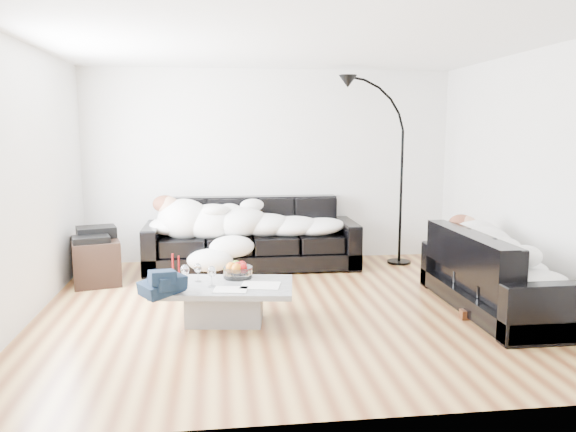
{
  "coord_description": "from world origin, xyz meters",
  "views": [
    {
      "loc": [
        -0.73,
        -5.43,
        1.79
      ],
      "look_at": [
        0.0,
        0.3,
        0.9
      ],
      "focal_mm": 35.0,
      "sensor_mm": 36.0,
      "label": 1
    }
  ],
  "objects": [
    {
      "name": "av_cabinet",
      "position": [
        -2.17,
        1.29,
        0.26
      ],
      "size": [
        0.69,
        0.86,
        0.52
      ],
      "primitive_type": "cube",
      "rotation": [
        0.0,
        0.0,
        0.25
      ],
      "color": "black",
      "rests_on": "ground"
    },
    {
      "name": "newspaper_a",
      "position": [
        -0.35,
        -0.43,
        0.37
      ],
      "size": [
        0.4,
        0.34,
        0.01
      ],
      "primitive_type": "cube",
      "rotation": [
        0.0,
        0.0,
        -0.21
      ],
      "color": "silver",
      "rests_on": "coffee_table"
    },
    {
      "name": "newspaper_b",
      "position": [
        -0.63,
        -0.53,
        0.37
      ],
      "size": [
        0.33,
        0.26,
        0.01
      ],
      "primitive_type": "cube",
      "rotation": [
        0.0,
        0.0,
        -0.16
      ],
      "color": "silver",
      "rests_on": "coffee_table"
    },
    {
      "name": "wall_right",
      "position": [
        2.5,
        0.0,
        1.3
      ],
      "size": [
        0.02,
        4.5,
        2.6
      ],
      "primitive_type": "cube",
      "color": "silver",
      "rests_on": "ground"
    },
    {
      "name": "wine_glass_a",
      "position": [
        -0.92,
        -0.21,
        0.45
      ],
      "size": [
        0.08,
        0.08,
        0.17
      ],
      "primitive_type": "cylinder",
      "rotation": [
        0.0,
        0.0,
        0.08
      ],
      "color": "white",
      "rests_on": "coffee_table"
    },
    {
      "name": "candle_right",
      "position": [
        -1.11,
        -0.1,
        0.48
      ],
      "size": [
        0.04,
        0.04,
        0.23
      ],
      "primitive_type": "cylinder",
      "rotation": [
        0.0,
        0.0,
        -0.07
      ],
      "color": "maroon",
      "rests_on": "coffee_table"
    },
    {
      "name": "sleeper_back",
      "position": [
        -0.29,
        1.72,
        0.65
      ],
      "size": [
        2.32,
        0.8,
        0.46
      ],
      "primitive_type": null,
      "color": "white",
      "rests_on": "sofa_back"
    },
    {
      "name": "sleeper_right",
      "position": [
        2.02,
        -0.32,
        0.63
      ],
      "size": [
        0.71,
        1.68,
        0.41
      ],
      "primitive_type": null,
      "rotation": [
        0.0,
        0.0,
        1.57
      ],
      "color": "white",
      "rests_on": "sofa_right"
    },
    {
      "name": "stereo",
      "position": [
        -2.17,
        1.29,
        0.58
      ],
      "size": [
        0.52,
        0.45,
        0.13
      ],
      "primitive_type": "cube",
      "rotation": [
        0.0,
        0.0,
        0.3
      ],
      "color": "black",
      "rests_on": "av_cabinet"
    },
    {
      "name": "candle_left",
      "position": [
        -1.16,
        -0.11,
        0.49
      ],
      "size": [
        0.05,
        0.05,
        0.25
      ],
      "primitive_type": "cylinder",
      "rotation": [
        0.0,
        0.0,
        -0.11
      ],
      "color": "maroon",
      "rests_on": "coffee_table"
    },
    {
      "name": "ceiling",
      "position": [
        0.0,
        0.0,
        2.6
      ],
      "size": [
        5.0,
        5.0,
        0.0
      ],
      "primitive_type": "plane",
      "color": "white",
      "rests_on": "ground"
    },
    {
      "name": "sofa_right",
      "position": [
        2.02,
        -0.32,
        0.4
      ],
      "size": [
        0.84,
        1.97,
        0.8
      ],
      "primitive_type": "cube",
      "rotation": [
        0.0,
        0.0,
        1.57
      ],
      "color": "black",
      "rests_on": "ground"
    },
    {
      "name": "coffee_table",
      "position": [
        -0.68,
        -0.34,
        0.18
      ],
      "size": [
        1.35,
        0.9,
        0.37
      ],
      "primitive_type": "cube",
      "rotation": [
        0.0,
        0.0,
        -0.14
      ],
      "color": "#939699",
      "rests_on": "ground"
    },
    {
      "name": "fruit_bowl",
      "position": [
        -0.54,
        -0.12,
        0.45
      ],
      "size": [
        0.32,
        0.32,
        0.17
      ],
      "primitive_type": "cylinder",
      "rotation": [
        0.0,
        0.0,
        -0.13
      ],
      "color": "white",
      "rests_on": "coffee_table"
    },
    {
      "name": "floor_lamp",
      "position": [
        1.7,
        1.75,
        1.09
      ],
      "size": [
        0.84,
        0.47,
        2.18
      ],
      "primitive_type": null,
      "rotation": [
        0.0,
        0.0,
        0.21
      ],
      "color": "black",
      "rests_on": "ground"
    },
    {
      "name": "wine_glass_b",
      "position": [
        -1.04,
        -0.32,
        0.46
      ],
      "size": [
        0.1,
        0.1,
        0.19
      ],
      "primitive_type": "cylinder",
      "rotation": [
        0.0,
        0.0,
        0.29
      ],
      "color": "white",
      "rests_on": "coffee_table"
    },
    {
      "name": "wine_glass_c",
      "position": [
        -0.79,
        -0.4,
        0.46
      ],
      "size": [
        0.09,
        0.09,
        0.19
      ],
      "primitive_type": "cylinder",
      "rotation": [
        0.0,
        0.0,
        0.08
      ],
      "color": "white",
      "rests_on": "coffee_table"
    },
    {
      "name": "shoes",
      "position": [
        1.77,
        -0.48,
        0.05
      ],
      "size": [
        0.51,
        0.43,
        0.1
      ],
      "primitive_type": null,
      "rotation": [
        0.0,
        0.0,
        -0.28
      ],
      "color": "#472311",
      "rests_on": "ground"
    },
    {
      "name": "ground",
      "position": [
        0.0,
        0.0,
        0.0
      ],
      "size": [
        5.0,
        5.0,
        0.0
      ],
      "primitive_type": "plane",
      "color": "brown",
      "rests_on": "ground"
    },
    {
      "name": "wall_back",
      "position": [
        0.0,
        2.25,
        1.3
      ],
      "size": [
        5.0,
        0.02,
        2.6
      ],
      "primitive_type": "cube",
      "color": "silver",
      "rests_on": "ground"
    },
    {
      "name": "navy_jacket",
      "position": [
        -1.19,
        -0.58,
        0.54
      ],
      "size": [
        0.45,
        0.42,
        0.18
      ],
      "primitive_type": null,
      "rotation": [
        0.0,
        0.0,
        0.41
      ],
      "color": "black",
      "rests_on": "coffee_table"
    },
    {
      "name": "wall_left",
      "position": [
        -2.5,
        0.0,
        1.3
      ],
      "size": [
        0.02,
        4.5,
        2.6
      ],
      "primitive_type": "cube",
      "color": "silver",
      "rests_on": "ground"
    },
    {
      "name": "teal_cushion",
      "position": [
        1.96,
        0.29,
        0.72
      ],
      "size": [
        0.42,
        0.38,
        0.2
      ],
      "primitive_type": "ellipsoid",
      "rotation": [
        0.0,
        0.0,
        0.24
      ],
      "color": "#0A3D48",
      "rests_on": "sofa_right"
    },
    {
      "name": "sofa_back",
      "position": [
        -0.29,
        1.77,
        0.45
      ],
      "size": [
        2.74,
        0.95,
        0.89
      ],
      "primitive_type": "cube",
      "color": "black",
      "rests_on": "ground"
    }
  ]
}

